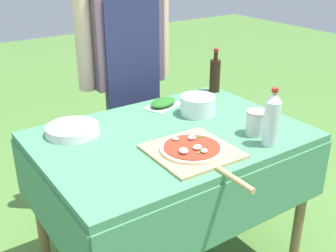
{
  "coord_description": "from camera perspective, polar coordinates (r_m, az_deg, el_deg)",
  "views": [
    {
      "loc": [
        -1.0,
        -1.44,
        1.6
      ],
      "look_at": [
        -0.01,
        0.0,
        0.82
      ],
      "focal_mm": 45.0,
      "sensor_mm": 36.0,
      "label": 1
    }
  ],
  "objects": [
    {
      "name": "herb_container",
      "position": [
        2.24,
        -0.66,
        3.13
      ],
      "size": [
        0.23,
        0.18,
        0.04
      ],
      "rotation": [
        0.0,
        0.0,
        0.33
      ],
      "color": "silver",
      "rests_on": "prep_table"
    },
    {
      "name": "oil_bottle",
      "position": [
        2.46,
        6.38,
        6.94
      ],
      "size": [
        0.06,
        0.06,
        0.26
      ],
      "color": "black",
      "rests_on": "prep_table"
    },
    {
      "name": "mixing_tub",
      "position": [
        2.14,
        4.08,
        2.83
      ],
      "size": [
        0.18,
        0.18,
        0.1
      ],
      "primitive_type": "cylinder",
      "color": "silver",
      "rests_on": "prep_table"
    },
    {
      "name": "sauce_jar",
      "position": [
        1.95,
        11.83,
        0.26
      ],
      "size": [
        0.1,
        0.1,
        0.11
      ],
      "color": "silver",
      "rests_on": "prep_table"
    },
    {
      "name": "plate_stack",
      "position": [
        1.97,
        -12.81,
        -0.49
      ],
      "size": [
        0.25,
        0.25,
        0.04
      ],
      "color": "white",
      "rests_on": "prep_table"
    },
    {
      "name": "person_cook",
      "position": [
        2.54,
        -5.77,
        9.01
      ],
      "size": [
        0.6,
        0.2,
        1.61
      ],
      "rotation": [
        0.0,
        0.0,
        3.15
      ],
      "color": "#4C4C51",
      "rests_on": "ground"
    },
    {
      "name": "pizza_on_peel",
      "position": [
        1.75,
        3.46,
        -3.37
      ],
      "size": [
        0.35,
        0.54,
        0.05
      ],
      "rotation": [
        0.0,
        0.0,
        -0.02
      ],
      "color": "tan",
      "rests_on": "prep_table"
    },
    {
      "name": "prep_table",
      "position": [
        1.98,
        0.35,
        -3.64
      ],
      "size": [
        1.22,
        0.87,
        0.78
      ],
      "color": "#478960",
      "rests_on": "ground"
    },
    {
      "name": "water_bottle",
      "position": [
        1.83,
        13.9,
        0.97
      ],
      "size": [
        0.07,
        0.07,
        0.26
      ],
      "color": "silver",
      "rests_on": "prep_table"
    }
  ]
}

